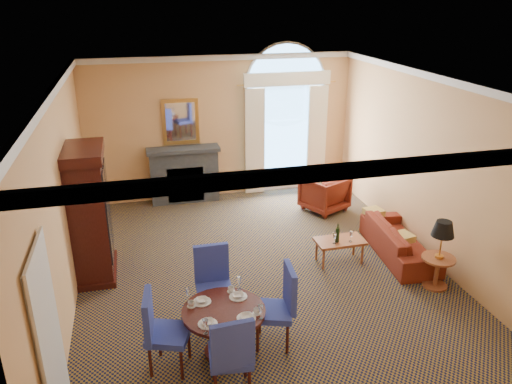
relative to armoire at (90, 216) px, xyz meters
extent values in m
plane|color=black|center=(2.72, -0.72, -1.07)|extent=(7.50, 7.50, 0.00)
cube|color=tan|center=(2.72, 3.03, 0.53)|extent=(6.00, 0.04, 3.20)
cube|color=tan|center=(-0.28, -0.72, 0.53)|extent=(0.04, 7.50, 3.20)
cube|color=tan|center=(5.72, -0.72, 0.53)|extent=(0.04, 7.50, 3.20)
cube|color=white|center=(2.72, -0.72, 2.13)|extent=(6.00, 7.50, 0.04)
cube|color=silver|center=(2.72, -0.72, 2.07)|extent=(6.00, 7.50, 0.12)
cube|color=silver|center=(-0.24, -3.12, -0.04)|extent=(0.08, 0.90, 2.06)
cube|color=#3C4147|center=(1.82, 2.83, -0.47)|extent=(1.50, 0.40, 1.20)
cube|color=#3C4147|center=(1.82, 2.80, 0.17)|extent=(1.60, 0.46, 0.08)
cube|color=gold|center=(1.82, 3.00, 0.73)|extent=(0.80, 0.04, 1.00)
cube|color=white|center=(1.82, 2.98, 0.73)|extent=(0.64, 0.02, 0.84)
cube|color=silver|center=(4.22, 3.01, 0.18)|extent=(1.90, 0.04, 2.50)
cube|color=#8ABDE7|center=(4.22, 3.00, 0.18)|extent=(1.70, 0.02, 2.30)
cylinder|color=silver|center=(4.22, 3.01, 1.43)|extent=(1.90, 0.04, 1.90)
cube|color=#F0E9CB|center=(3.47, 2.89, 0.18)|extent=(0.45, 0.06, 2.45)
cube|color=#F0E9CB|center=(4.97, 2.89, 0.18)|extent=(0.45, 0.06, 2.45)
cube|color=#F0E9CB|center=(4.22, 2.89, 1.58)|extent=(2.00, 0.08, 0.30)
cube|color=black|center=(0.00, 0.00, -0.04)|extent=(0.56, 1.03, 2.05)
cube|color=black|center=(0.00, 0.00, 1.07)|extent=(0.64, 1.13, 0.16)
cube|color=black|center=(0.00, 0.00, -1.02)|extent=(0.64, 1.13, 0.10)
cylinder|color=black|center=(1.72, -2.52, -0.41)|extent=(1.08, 1.08, 0.04)
cylinder|color=black|center=(1.72, -2.52, -0.75)|extent=(0.14, 0.14, 0.63)
cylinder|color=black|center=(1.72, -2.52, -1.04)|extent=(0.54, 0.54, 0.05)
cylinder|color=silver|center=(1.96, -2.28, -0.39)|extent=(0.24, 0.24, 0.01)
imported|color=silver|center=(1.96, -2.28, -0.36)|extent=(0.15, 0.15, 0.04)
imported|color=silver|center=(1.89, -2.14, -0.35)|extent=(0.09, 0.09, 0.07)
cylinder|color=silver|center=(1.48, -2.28, -0.39)|extent=(0.24, 0.24, 0.01)
imported|color=silver|center=(1.48, -2.28, -0.36)|extent=(0.15, 0.15, 0.04)
imported|color=silver|center=(1.33, -2.35, -0.35)|extent=(0.09, 0.09, 0.07)
cylinder|color=silver|center=(1.48, -2.77, -0.39)|extent=(0.24, 0.24, 0.01)
imported|color=silver|center=(1.48, -2.77, -0.36)|extent=(0.15, 0.15, 0.04)
imported|color=silver|center=(1.54, -2.91, -0.35)|extent=(0.09, 0.09, 0.07)
cylinder|color=silver|center=(1.96, -2.77, -0.39)|extent=(0.24, 0.24, 0.01)
imported|color=silver|center=(1.96, -2.77, -0.36)|extent=(0.15, 0.15, 0.04)
imported|color=silver|center=(2.11, -2.70, -0.35)|extent=(0.09, 0.09, 0.07)
cube|color=#27359A|center=(1.72, -1.80, -0.57)|extent=(0.51, 0.51, 0.09)
cube|color=#27359A|center=(1.72, -1.57, -0.25)|extent=(0.50, 0.08, 0.60)
cylinder|color=black|center=(1.92, -1.61, -0.84)|extent=(0.04, 0.04, 0.45)
cylinder|color=black|center=(1.53, -1.60, -0.84)|extent=(0.04, 0.04, 0.45)
cylinder|color=black|center=(1.91, -2.00, -0.84)|extent=(0.04, 0.04, 0.45)
cylinder|color=black|center=(1.52, -1.99, -0.84)|extent=(0.04, 0.04, 0.45)
cube|color=#27359A|center=(1.67, -3.18, -0.57)|extent=(0.55, 0.55, 0.09)
cube|color=#27359A|center=(1.66, -3.41, -0.25)|extent=(0.50, 0.11, 0.60)
cylinder|color=black|center=(1.85, -3.39, -0.84)|extent=(0.04, 0.04, 0.45)
cylinder|color=black|center=(1.50, -2.97, -0.84)|extent=(0.04, 0.04, 0.45)
cylinder|color=black|center=(1.89, -3.01, -0.84)|extent=(0.04, 0.04, 0.45)
cube|color=#27359A|center=(2.39, -2.47, -0.57)|extent=(0.63, 0.63, 0.09)
cube|color=#27359A|center=(2.62, -2.45, -0.25)|extent=(0.12, 0.50, 0.60)
cylinder|color=black|center=(2.52, -2.72, -0.84)|extent=(0.04, 0.04, 0.45)
cylinder|color=black|center=(2.64, -2.35, -0.84)|extent=(0.04, 0.04, 0.45)
cylinder|color=black|center=(2.15, -2.59, -0.84)|extent=(0.04, 0.04, 0.45)
cylinder|color=black|center=(2.27, -2.22, -0.84)|extent=(0.04, 0.04, 0.45)
cube|color=#27359A|center=(1.01, -2.61, -0.57)|extent=(0.64, 0.64, 0.09)
cube|color=#27359A|center=(0.78, -2.64, -0.25)|extent=(0.14, 0.50, 0.60)
cylinder|color=black|center=(0.89, -2.36, -0.84)|extent=(0.04, 0.04, 0.45)
cylinder|color=black|center=(0.76, -2.73, -0.84)|extent=(0.04, 0.04, 0.45)
cylinder|color=black|center=(1.26, -2.50, -0.84)|extent=(0.04, 0.04, 0.45)
cylinder|color=black|center=(1.12, -2.86, -0.84)|extent=(0.04, 0.04, 0.45)
imported|color=maroon|center=(5.27, -0.66, -0.78)|extent=(0.94, 2.03, 0.58)
imported|color=maroon|center=(4.69, 1.58, -0.68)|extent=(1.12, 1.13, 0.78)
cube|color=#964E2D|center=(4.12, -0.63, -0.66)|extent=(0.86, 0.48, 0.05)
cylinder|color=#964E2D|center=(3.76, -0.80, -0.88)|extent=(0.04, 0.04, 0.38)
cylinder|color=#964E2D|center=(4.48, -0.80, -0.88)|extent=(0.04, 0.04, 0.38)
cylinder|color=#964E2D|center=(3.76, -0.46, -0.88)|extent=(0.04, 0.04, 0.38)
cylinder|color=#964E2D|center=(4.48, -0.46, -0.88)|extent=(0.04, 0.04, 0.38)
cylinder|color=#964E2D|center=(5.32, -1.76, -0.56)|extent=(0.53, 0.53, 0.04)
cylinder|color=#964E2D|center=(5.32, -1.76, -0.82)|extent=(0.07, 0.07, 0.50)
cylinder|color=#964E2D|center=(5.32, -1.76, -1.05)|extent=(0.39, 0.39, 0.04)
camera|label=1|loc=(0.83, -7.79, 3.35)|focal=35.00mm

